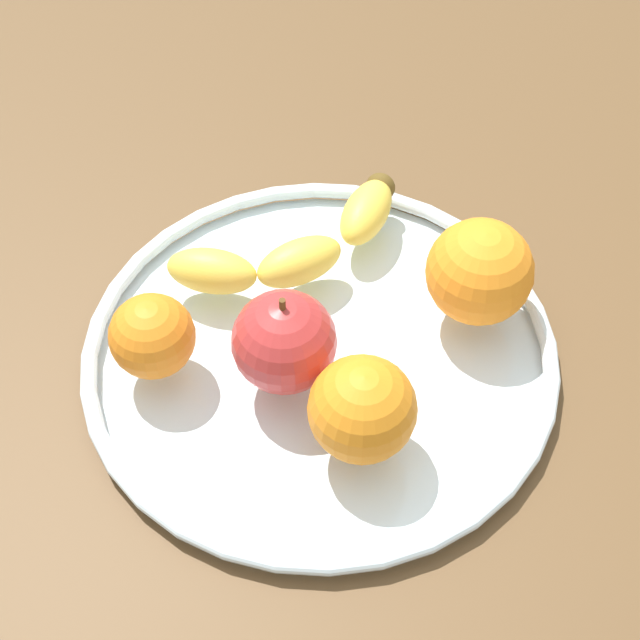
# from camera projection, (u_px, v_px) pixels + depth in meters

# --- Properties ---
(ground_plane) EXTENTS (1.32, 1.32, 0.04)m
(ground_plane) POSITION_uv_depth(u_px,v_px,m) (320.00, 376.00, 0.73)
(ground_plane) COLOR brown
(fruit_bowl) EXTENTS (0.35, 0.35, 0.02)m
(fruit_bowl) POSITION_uv_depth(u_px,v_px,m) (320.00, 353.00, 0.71)
(fruit_bowl) COLOR silver
(fruit_bowl) RESTS_ON ground_plane
(banana) EXTENTS (0.20, 0.10, 0.03)m
(banana) POSITION_uv_depth(u_px,v_px,m) (300.00, 244.00, 0.74)
(banana) COLOR yellow
(banana) RESTS_ON fruit_bowl
(apple) EXTENTS (0.07, 0.07, 0.08)m
(apple) POSITION_uv_depth(u_px,v_px,m) (284.00, 342.00, 0.66)
(apple) COLOR #B72F2E
(apple) RESTS_ON fruit_bowl
(orange_back_left) EXTENTS (0.07, 0.07, 0.07)m
(orange_back_left) POSITION_uv_depth(u_px,v_px,m) (362.00, 409.00, 0.63)
(orange_back_left) COLOR orange
(orange_back_left) RESTS_ON fruit_bowl
(orange_front_left) EXTENTS (0.06, 0.06, 0.06)m
(orange_front_left) POSITION_uv_depth(u_px,v_px,m) (152.00, 336.00, 0.67)
(orange_front_left) COLOR orange
(orange_front_left) RESTS_ON fruit_bowl
(orange_center) EXTENTS (0.08, 0.08, 0.08)m
(orange_center) POSITION_uv_depth(u_px,v_px,m) (480.00, 272.00, 0.70)
(orange_center) COLOR orange
(orange_center) RESTS_ON fruit_bowl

